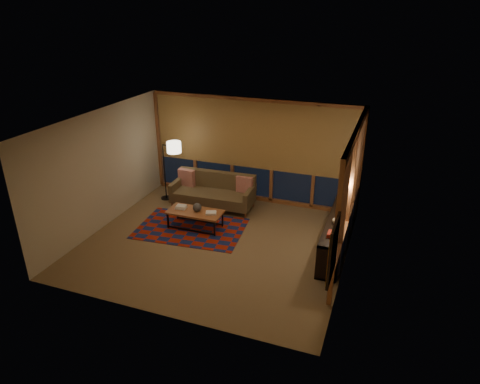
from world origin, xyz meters
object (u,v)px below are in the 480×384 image
(sofa, at_px, (213,192))
(coffee_table, at_px, (195,219))
(floor_lamp, at_px, (164,170))
(bookshelf, at_px, (338,229))

(sofa, bearing_deg, coffee_table, -89.28)
(floor_lamp, relative_size, bookshelf, 0.57)
(coffee_table, relative_size, bookshelf, 0.44)
(floor_lamp, distance_m, bookshelf, 4.74)
(coffee_table, distance_m, floor_lamp, 1.98)
(floor_lamp, bearing_deg, bookshelf, 1.83)
(coffee_table, bearing_deg, bookshelf, 5.79)
(coffee_table, height_order, bookshelf, bookshelf)
(sofa, height_order, coffee_table, sofa)
(sofa, xyz_separation_m, bookshelf, (3.26, -0.78, -0.06))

